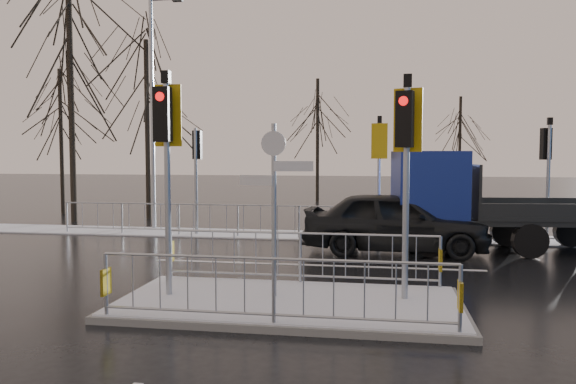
% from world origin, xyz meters
% --- Properties ---
extents(ground, '(120.00, 120.00, 0.00)m').
position_xyz_m(ground, '(0.00, 0.00, 0.00)').
color(ground, black).
rests_on(ground, ground).
extents(snow_verge, '(30.00, 2.00, 0.04)m').
position_xyz_m(snow_verge, '(0.00, 8.60, 0.02)').
color(snow_verge, silver).
rests_on(snow_verge, ground).
extents(lane_markings, '(8.00, 11.38, 0.01)m').
position_xyz_m(lane_markings, '(0.00, -0.33, 0.00)').
color(lane_markings, silver).
rests_on(lane_markings, ground).
extents(traffic_island, '(6.00, 3.04, 4.15)m').
position_xyz_m(traffic_island, '(-0.01, 0.01, 0.39)').
color(traffic_island, slate).
rests_on(traffic_island, ground).
extents(far_kerb_fixtures, '(18.00, 0.65, 3.83)m').
position_xyz_m(far_kerb_fixtures, '(0.29, 8.09, 1.02)').
color(far_kerb_fixtures, '#979EA5').
rests_on(far_kerb_fixtures, ground).
extents(car_far_lane, '(5.01, 2.09, 1.70)m').
position_xyz_m(car_far_lane, '(1.96, 5.86, 0.85)').
color(car_far_lane, black).
rests_on(car_far_lane, ground).
extents(flatbed_truck, '(6.15, 2.75, 2.76)m').
position_xyz_m(flatbed_truck, '(3.70, 6.44, 1.47)').
color(flatbed_truck, black).
rests_on(flatbed_truck, ground).
extents(tree_near_a, '(4.75, 4.75, 8.97)m').
position_xyz_m(tree_near_a, '(-10.50, 11.00, 6.11)').
color(tree_near_a, black).
rests_on(tree_near_a, ground).
extents(tree_near_b, '(4.00, 4.00, 7.55)m').
position_xyz_m(tree_near_b, '(-8.00, 12.50, 5.15)').
color(tree_near_b, black).
rests_on(tree_near_b, ground).
extents(tree_near_c, '(3.50, 3.50, 6.61)m').
position_xyz_m(tree_near_c, '(-12.50, 13.50, 4.50)').
color(tree_near_c, black).
rests_on(tree_near_c, ground).
extents(tree_far_a, '(3.75, 3.75, 7.08)m').
position_xyz_m(tree_far_a, '(-2.00, 22.00, 4.82)').
color(tree_far_a, black).
rests_on(tree_far_a, ground).
extents(tree_far_b, '(3.25, 3.25, 6.14)m').
position_xyz_m(tree_far_b, '(6.00, 24.00, 4.18)').
color(tree_far_b, black).
rests_on(tree_far_b, ground).
extents(street_lamp_left, '(1.25, 0.18, 8.20)m').
position_xyz_m(street_lamp_left, '(-6.43, 9.50, 4.49)').
color(street_lamp_left, '#979EA5').
rests_on(street_lamp_left, ground).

